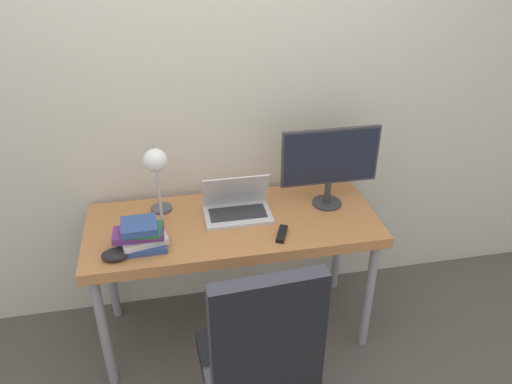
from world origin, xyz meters
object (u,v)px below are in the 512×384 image
Objects in this scene: laptop at (237,206)px; monitor at (330,161)px; desk_lamp at (156,168)px; office_chair at (260,357)px; book_stack at (141,236)px; game_controller at (115,254)px.

laptop is 0.67× the size of monitor.
desk_lamp is (-0.91, -0.03, 0.07)m from monitor.
monitor is 0.91m from desk_lamp.
monitor is at bearing 56.77° from office_chair.
book_stack is (-0.50, -0.21, 0.02)m from laptop.
desk_lamp is at bearing -176.31° from laptop.
laptop is at bearing 3.69° from desk_lamp.
desk_lamp is at bearing 61.56° from book_stack.
office_chair is at bearing -53.24° from book_stack.
book_stack is 1.99× the size of game_controller.
book_stack is at bearing -118.44° from desk_lamp.
office_chair is 8.21× the size of game_controller.
book_stack is (-0.10, -0.19, -0.26)m from desk_lamp.
monitor is at bearing 13.90° from game_controller.
monitor is 1.10m from office_chair.
office_chair is 0.81m from book_stack.
monitor is 1.19m from game_controller.
desk_lamp reaches higher than game_controller.
game_controller is at bearing -156.54° from laptop.
laptop is at bearing 87.21° from office_chair.
laptop is 1.35× the size of book_stack.
book_stack is at bearing 126.76° from office_chair.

